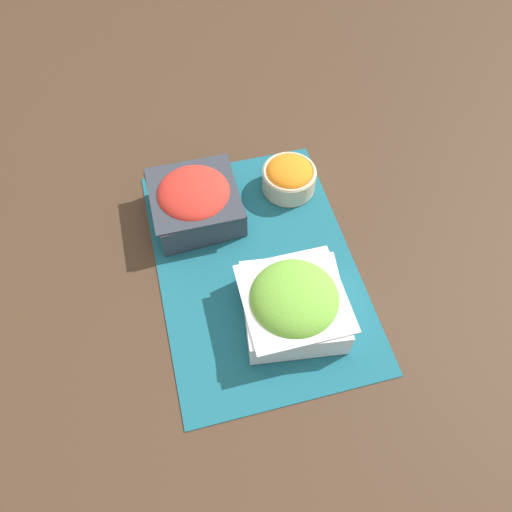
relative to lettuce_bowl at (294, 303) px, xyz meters
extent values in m
plane|color=#422D1E|center=(-0.12, -0.04, -0.05)|extent=(3.00, 3.00, 0.00)
cube|color=#195B6B|center=(-0.12, -0.04, -0.05)|extent=(0.54, 0.37, 0.00)
cube|color=white|center=(0.00, 0.00, -0.01)|extent=(0.19, 0.19, 0.06)
cube|color=white|center=(0.00, 0.00, 0.02)|extent=(0.17, 0.17, 0.00)
ellipsoid|color=#6BAD38|center=(0.00, 0.00, 0.02)|extent=(0.15, 0.15, 0.07)
cube|color=#333842|center=(-0.26, -0.12, -0.01)|extent=(0.17, 0.17, 0.06)
cube|color=#333842|center=(-0.26, -0.12, 0.02)|extent=(0.17, 0.17, 0.00)
ellipsoid|color=red|center=(-0.26, -0.12, 0.02)|extent=(0.14, 0.14, 0.05)
cylinder|color=beige|center=(-0.29, 0.08, -0.02)|extent=(0.11, 0.11, 0.05)
torus|color=beige|center=(-0.29, 0.08, 0.00)|extent=(0.11, 0.11, 0.01)
ellipsoid|color=orange|center=(-0.29, 0.08, 0.00)|extent=(0.09, 0.09, 0.03)
camera|label=1|loc=(0.37, -0.16, 0.76)|focal=35.00mm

